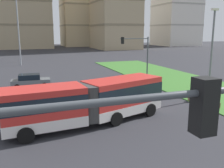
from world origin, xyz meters
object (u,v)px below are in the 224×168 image
object	(u,v)px
car_grey_wagon	(31,81)
flower_planter_3	(213,104)
apartment_tower_centre	(83,6)
traffic_light_far_right	(139,52)
articulated_bus	(89,101)
streetlight_median	(212,50)
flower_planter_4	(194,97)

from	to	relation	value
car_grey_wagon	flower_planter_3	xyz separation A→B (m)	(14.36, -14.09, -0.33)
apartment_tower_centre	traffic_light_far_right	bearing A→B (deg)	-99.32
traffic_light_far_right	apartment_tower_centre	xyz separation A→B (m)	(14.25, 86.86, 13.55)
articulated_bus	streetlight_median	bearing A→B (deg)	11.67
articulated_bus	flower_planter_4	distance (m)	11.18
articulated_bus	flower_planter_3	xyz separation A→B (m)	(10.88, -0.21, -1.23)
streetlight_median	car_grey_wagon	bearing A→B (deg)	145.34
flower_planter_3	apartment_tower_centre	xyz separation A→B (m)	(12.62, 98.20, 17.16)
apartment_tower_centre	streetlight_median	bearing A→B (deg)	-96.41
articulated_bus	flower_planter_3	size ratio (longest dim) A/B	10.85
articulated_bus	streetlight_median	size ratio (longest dim) A/B	1.39
articulated_bus	flower_planter_3	bearing A→B (deg)	-1.11
flower_planter_4	streetlight_median	bearing A→B (deg)	10.59
articulated_bus	streetlight_median	distance (m)	13.40
flower_planter_4	apartment_tower_centre	size ratio (longest dim) A/B	0.03
streetlight_median	apartment_tower_centre	xyz separation A→B (m)	(10.72, 95.35, 12.85)
car_grey_wagon	flower_planter_3	size ratio (longest dim) A/B	4.08
car_grey_wagon	flower_planter_3	world-z (taller)	car_grey_wagon
car_grey_wagon	traffic_light_far_right	world-z (taller)	traffic_light_far_right
flower_planter_4	streetlight_median	world-z (taller)	streetlight_median
articulated_bus	apartment_tower_centre	distance (m)	102.02
flower_planter_4	streetlight_median	distance (m)	4.72
traffic_light_far_right	apartment_tower_centre	distance (m)	89.05
flower_planter_3	traffic_light_far_right	size ratio (longest dim) A/B	0.19
streetlight_median	apartment_tower_centre	size ratio (longest dim) A/B	0.24
flower_planter_3	streetlight_median	distance (m)	5.50
car_grey_wagon	apartment_tower_centre	xyz separation A→B (m)	(26.97, 84.11, 16.83)
articulated_bus	car_grey_wagon	world-z (taller)	articulated_bus
car_grey_wagon	flower_planter_4	world-z (taller)	car_grey_wagon
traffic_light_far_right	streetlight_median	size ratio (longest dim) A/B	0.68
articulated_bus	car_grey_wagon	bearing A→B (deg)	104.07
traffic_light_far_right	articulated_bus	bearing A→B (deg)	-129.72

